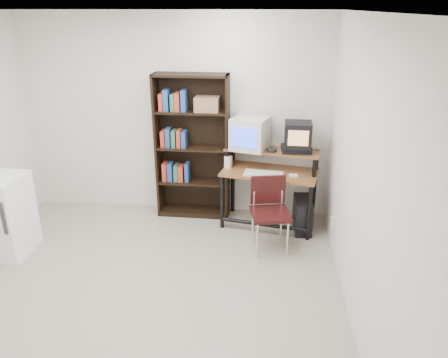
# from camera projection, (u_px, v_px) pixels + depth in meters

# --- Properties ---
(floor) EXTENTS (4.00, 4.00, 0.01)m
(floor) POSITION_uv_depth(u_px,v_px,m) (140.00, 294.00, 4.30)
(floor) COLOR #A49A88
(floor) RESTS_ON ground
(ceiling) EXTENTS (4.00, 4.00, 0.01)m
(ceiling) POSITION_uv_depth(u_px,v_px,m) (115.00, 12.00, 3.34)
(ceiling) COLOR white
(ceiling) RESTS_ON back_wall
(back_wall) EXTENTS (4.00, 0.01, 2.60)m
(back_wall) POSITION_uv_depth(u_px,v_px,m) (175.00, 117.00, 5.67)
(back_wall) COLOR silver
(back_wall) RESTS_ON floor
(right_wall) EXTENTS (0.01, 4.00, 2.60)m
(right_wall) POSITION_uv_depth(u_px,v_px,m) (362.00, 179.00, 3.64)
(right_wall) COLOR silver
(right_wall) RESTS_ON floor
(computer_desk) EXTENTS (1.25, 0.79, 0.98)m
(computer_desk) POSITION_uv_depth(u_px,v_px,m) (270.00, 175.00, 5.43)
(computer_desk) COLOR brown
(computer_desk) RESTS_ON floor
(crt_monitor) EXTENTS (0.52, 0.52, 0.40)m
(crt_monitor) POSITION_uv_depth(u_px,v_px,m) (250.00, 133.00, 5.41)
(crt_monitor) COLOR beige
(crt_monitor) RESTS_ON computer_desk
(vcr) EXTENTS (0.37, 0.28, 0.08)m
(vcr) POSITION_uv_depth(u_px,v_px,m) (296.00, 149.00, 5.33)
(vcr) COLOR black
(vcr) RESTS_ON computer_desk
(crt_tv) EXTENTS (0.33, 0.33, 0.30)m
(crt_tv) POSITION_uv_depth(u_px,v_px,m) (298.00, 135.00, 5.24)
(crt_tv) COLOR black
(crt_tv) RESTS_ON vcr
(cd_spindle) EXTENTS (0.15, 0.15, 0.05)m
(cd_spindle) POSITION_uv_depth(u_px,v_px,m) (272.00, 151.00, 5.32)
(cd_spindle) COLOR #26262B
(cd_spindle) RESTS_ON computer_desk
(keyboard) EXTENTS (0.49, 0.27, 0.03)m
(keyboard) POSITION_uv_depth(u_px,v_px,m) (263.00, 174.00, 5.30)
(keyboard) COLOR beige
(keyboard) RESTS_ON computer_desk
(mousepad) EXTENTS (0.26, 0.23, 0.01)m
(mousepad) POSITION_uv_depth(u_px,v_px,m) (293.00, 178.00, 5.23)
(mousepad) COLOR black
(mousepad) RESTS_ON computer_desk
(mouse) EXTENTS (0.10, 0.07, 0.03)m
(mouse) POSITION_uv_depth(u_px,v_px,m) (293.00, 176.00, 5.24)
(mouse) COLOR white
(mouse) RESTS_ON mousepad
(desk_speaker) EXTENTS (0.10, 0.10, 0.17)m
(desk_speaker) POSITION_uv_depth(u_px,v_px,m) (228.00, 162.00, 5.49)
(desk_speaker) COLOR beige
(desk_speaker) RESTS_ON computer_desk
(pc_tower) EXTENTS (0.22, 0.46, 0.42)m
(pc_tower) POSITION_uv_depth(u_px,v_px,m) (303.00, 215.00, 5.45)
(pc_tower) COLOR black
(pc_tower) RESTS_ON floor
(school_chair) EXTENTS (0.49, 0.49, 0.84)m
(school_chair) POSITION_uv_depth(u_px,v_px,m) (269.00, 206.00, 4.97)
(school_chair) COLOR black
(school_chair) RESTS_ON floor
(bookshelf) EXTENTS (0.94, 0.33, 1.88)m
(bookshelf) POSITION_uv_depth(u_px,v_px,m) (192.00, 145.00, 5.64)
(bookshelf) COLOR black
(bookshelf) RESTS_ON floor
(mini_fridge) EXTENTS (0.56, 0.58, 0.92)m
(mini_fridge) POSITION_uv_depth(u_px,v_px,m) (2.00, 215.00, 4.87)
(mini_fridge) COLOR white
(mini_fridge) RESTS_ON floor
(wall_outlet) EXTENTS (0.02, 0.08, 0.12)m
(wall_outlet) POSITION_uv_depth(u_px,v_px,m) (332.00, 222.00, 5.08)
(wall_outlet) COLOR beige
(wall_outlet) RESTS_ON right_wall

